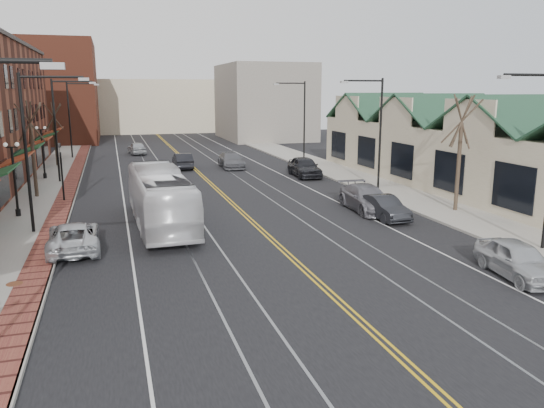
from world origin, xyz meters
TOP-DOWN VIEW (x-y plane):
  - ground at (0.00, 0.00)m, footprint 160.00×160.00m
  - sidewalk_left at (-12.00, 20.00)m, footprint 4.00×120.00m
  - sidewalk_right at (12.00, 20.00)m, footprint 4.00×120.00m
  - building_right at (18.00, 20.00)m, footprint 8.00×36.00m
  - backdrop_left at (-16.00, 70.00)m, footprint 14.00×18.00m
  - backdrop_mid at (0.00, 85.00)m, footprint 22.00×14.00m
  - backdrop_right at (15.00, 65.00)m, footprint 12.00×16.00m
  - streetlight_l_1 at (-11.05, 16.00)m, footprint 3.33×0.25m
  - streetlight_l_2 at (-11.05, 32.00)m, footprint 3.33×0.25m
  - streetlight_l_3 at (-11.05, 48.00)m, footprint 3.33×0.25m
  - streetlight_r_1 at (11.05, 22.00)m, footprint 3.33×0.25m
  - streetlight_r_2 at (11.05, 38.00)m, footprint 3.33×0.25m
  - lamppost_l_2 at (-12.80, 20.00)m, footprint 0.84×0.28m
  - lamppost_l_3 at (-12.80, 34.00)m, footprint 0.84×0.28m
  - tree_left_near at (-12.50, 26.00)m, footprint 1.78×1.37m
  - tree_left_far at (-12.50, 42.00)m, footprint 1.66×1.28m
  - tree_right_mid at (12.50, 14.00)m, footprint 1.90×1.46m
  - manhole_far at (-11.20, 8.00)m, footprint 0.60×0.60m
  - traffic_signal at (-10.60, 24.00)m, footprint 0.18×0.15m
  - transit_bus at (-5.00, 15.88)m, footprint 2.92×11.26m
  - parked_suv at (-9.30, 12.31)m, footprint 2.44×4.98m
  - parked_car_a at (7.82, 3.47)m, footprint 2.30×4.50m
  - parked_car_b at (7.50, 13.76)m, footprint 1.48×4.10m
  - parked_car_c at (7.50, 15.97)m, footprint 2.46×5.48m
  - parked_car_d at (8.36, 29.33)m, footprint 2.32×5.15m
  - distant_car_left at (-1.03, 37.15)m, footprint 1.57×4.45m
  - distant_car_right at (3.48, 36.34)m, footprint 2.25×5.12m
  - distant_car_far at (-4.61, 50.01)m, footprint 2.21×4.42m

SIDE VIEW (x-z plane):
  - ground at x=0.00m, z-range 0.00..0.00m
  - sidewalk_left at x=-12.00m, z-range 0.00..0.15m
  - sidewalk_right at x=12.00m, z-range 0.00..0.15m
  - manhole_far at x=-11.20m, z-range 0.15..0.17m
  - parked_car_b at x=7.50m, z-range 0.00..1.35m
  - parked_suv at x=-9.30m, z-range 0.00..1.36m
  - distant_car_far at x=-4.61m, z-range 0.00..1.45m
  - distant_car_right at x=3.48m, z-range 0.00..1.46m
  - distant_car_left at x=-1.03m, z-range 0.00..1.46m
  - parked_car_a at x=7.82m, z-range 0.00..1.47m
  - parked_car_c at x=7.50m, z-range 0.00..1.56m
  - parked_car_d at x=8.36m, z-range 0.00..1.72m
  - transit_bus at x=-5.00m, z-range 0.00..3.12m
  - lamppost_l_2 at x=-12.80m, z-range 0.07..4.34m
  - lamppost_l_3 at x=-12.80m, z-range 0.07..4.34m
  - building_right at x=18.00m, z-range 0.00..4.60m
  - traffic_signal at x=-10.60m, z-range 0.45..4.25m
  - tree_left_far at x=-12.50m, z-range 0.26..6.29m
  - tree_left_near at x=-12.50m, z-range 0.27..6.75m
  - tree_right_mid at x=12.50m, z-range 0.28..7.22m
  - backdrop_mid at x=0.00m, z-range 0.00..9.00m
  - streetlight_l_1 at x=-11.05m, z-range 1.03..9.03m
  - streetlight_l_2 at x=-11.05m, z-range 1.03..9.03m
  - streetlight_l_3 at x=-11.05m, z-range 1.03..9.03m
  - streetlight_r_1 at x=11.05m, z-range 1.03..9.03m
  - streetlight_r_2 at x=11.05m, z-range 1.03..9.03m
  - backdrop_right at x=15.00m, z-range 0.00..11.00m
  - backdrop_left at x=-16.00m, z-range 0.00..14.00m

